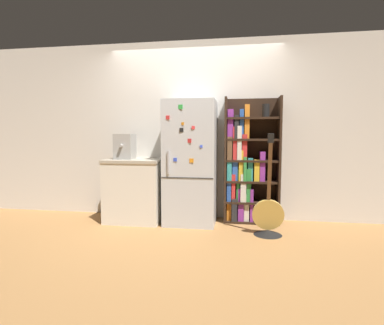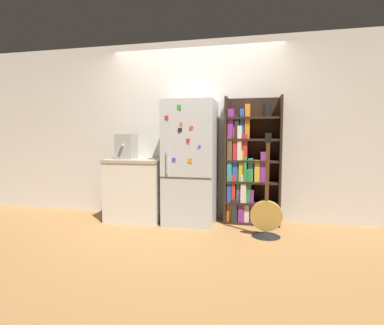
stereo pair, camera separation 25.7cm
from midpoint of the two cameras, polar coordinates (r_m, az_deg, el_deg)
name	(u,v)px [view 1 (the left image)]	position (r m, az deg, el deg)	size (l,w,h in m)	color
ground_plane	(189,225)	(4.18, -2.32, -11.81)	(16.00, 16.00, 0.00)	#A87542
wall_back	(194,130)	(4.47, -1.19, 6.16)	(8.00, 0.05, 2.60)	silver
refrigerator	(191,163)	(4.15, -1.99, -0.02)	(0.69, 0.65, 1.69)	silver
bookshelf	(246,166)	(4.25, 8.47, -0.68)	(0.76, 0.33, 1.74)	black
kitchen_counter	(136,190)	(4.42, -12.27, -5.08)	(0.80, 0.66, 0.89)	silver
espresso_machine	(125,147)	(4.39, -14.31, 2.96)	(0.26, 0.31, 0.35)	#A5A39E
guitar	(268,221)	(3.81, 12.37, -10.84)	(0.38, 0.35, 1.24)	black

